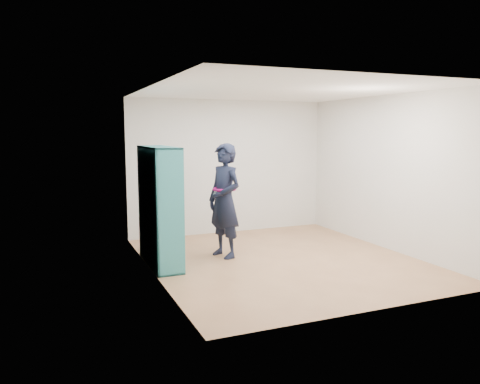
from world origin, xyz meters
name	(u,v)px	position (x,y,z in m)	size (l,w,h in m)	color
floor	(282,260)	(0.00, 0.00, 0.00)	(4.50, 4.50, 0.00)	#9B6B46
ceiling	(284,91)	(0.00, 0.00, 2.60)	(4.50, 4.50, 0.00)	white
wall_left	(153,183)	(-2.00, 0.00, 1.30)	(0.02, 4.50, 2.60)	silver
wall_right	(388,173)	(2.00, 0.00, 1.30)	(0.02, 4.50, 2.60)	silver
wall_back	(229,167)	(0.00, 2.25, 1.30)	(4.00, 0.02, 2.60)	silver
wall_front	(380,196)	(0.00, -2.25, 1.30)	(4.00, 0.02, 2.60)	silver
bookshelf	(158,208)	(-1.83, 0.50, 0.87)	(0.39, 1.33, 1.78)	teal
person	(225,201)	(-0.75, 0.54, 0.91)	(0.62, 0.77, 1.81)	black
smartphone	(215,193)	(-0.90, 0.56, 1.03)	(0.05, 0.10, 0.14)	silver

